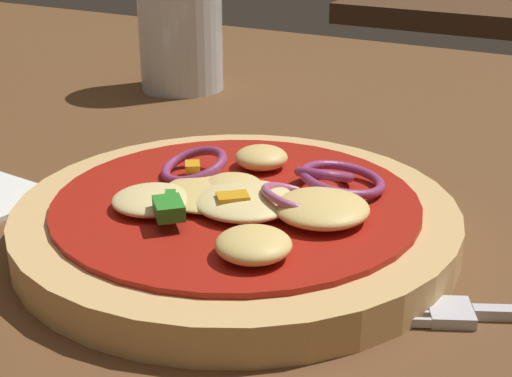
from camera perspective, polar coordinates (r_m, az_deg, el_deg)
dining_table at (r=0.40m, az=-1.68°, el=-4.66°), size 1.44×0.98×0.03m
pizza at (r=0.37m, az=-1.36°, el=-2.19°), size 0.22×0.22×0.04m
beer_glass at (r=0.64m, az=-5.84°, el=12.12°), size 0.07×0.07×0.11m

